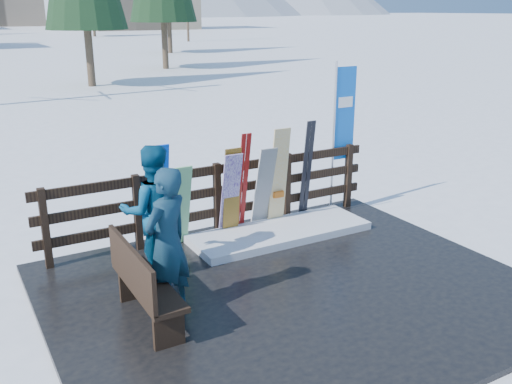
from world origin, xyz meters
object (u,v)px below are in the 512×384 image
snowboard_1 (181,206)px  rental_flag (342,119)px  bench (142,282)px  person_back (153,211)px  snowboard_3 (230,195)px  snowboard_2 (232,193)px  snowboard_4 (264,189)px  person_front (167,243)px  snowboard_0 (160,198)px  snowboard_5 (279,178)px

snowboard_1 → rental_flag: 3.30m
bench → person_back: bearing=63.8°
snowboard_3 → snowboard_2: bearing=-0.0°
snowboard_1 → person_back: bearing=-134.5°
snowboard_3 → snowboard_4: bearing=-0.0°
person_front → snowboard_3: bearing=-162.0°
rental_flag → snowboard_1: bearing=-175.1°
snowboard_3 → snowboard_0: bearing=180.0°
snowboard_1 → snowboard_3: (0.82, 0.00, 0.04)m
bench → snowboard_5: (2.94, 1.84, 0.31)m
snowboard_3 → person_back: size_ratio=0.78×
snowboard_5 → person_front: person_front is taller
bench → person_front: 0.52m
snowboard_1 → snowboard_4: 1.42m
snowboard_0 → snowboard_4: size_ratio=1.17×
rental_flag → person_front: rental_flag is taller
snowboard_2 → rental_flag: rental_flag is taller
snowboard_5 → snowboard_3: bearing=180.0°
snowboard_2 → person_back: (-1.51, -0.68, 0.17)m
snowboard_0 → snowboard_2: (1.17, -0.00, -0.10)m
person_front → person_back: same height
snowboard_3 → person_front: person_front is taller
person_front → snowboard_4: bearing=-170.4°
snowboard_0 → person_front: person_front is taller
snowboard_3 → person_front: 2.47m
bench → rental_flag: size_ratio=0.58×
rental_flag → snowboard_5: bearing=-169.4°
snowboard_3 → rental_flag: size_ratio=0.53×
snowboard_3 → person_back: person_back is taller
snowboard_4 → snowboard_5: bearing=-0.0°
bench → snowboard_1: snowboard_1 is taller
snowboard_1 → person_back: size_ratio=0.73×
snowboard_2 → snowboard_5: (0.85, 0.00, 0.11)m
person_back → snowboard_0: bearing=-105.4°
rental_flag → snowboard_3: bearing=-173.4°
rental_flag → person_front: (-4.03, -2.05, -0.71)m
snowboard_4 → person_back: 2.20m
rental_flag → person_front: size_ratio=1.46×
snowboard_5 → snowboard_2: bearing=180.0°
snowboard_0 → snowboard_5: 2.02m
snowboard_0 → person_front: (-0.57, -1.78, 0.07)m
snowboard_1 → rental_flag: (3.14, 0.27, 0.97)m
snowboard_1 → snowboard_2: snowboard_2 is taller
bench → snowboard_5: 3.48m
person_front → bench: bearing=-17.8°
snowboard_1 → snowboard_5: 1.71m
snowboard_0 → snowboard_5: (2.02, -0.00, 0.01)m
rental_flag → person_back: 3.99m
snowboard_4 → person_front: person_front is taller
snowboard_2 → snowboard_3: bearing=180.0°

